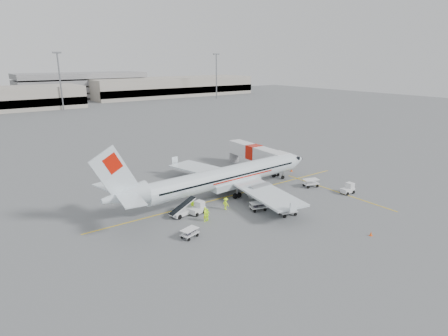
% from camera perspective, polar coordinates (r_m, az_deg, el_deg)
% --- Properties ---
extents(ground, '(360.00, 360.00, 0.00)m').
position_cam_1_polar(ground, '(55.85, 1.21, -4.21)').
color(ground, '#56595B').
extents(stripe_lead, '(44.00, 0.20, 0.01)m').
position_cam_1_polar(stripe_lead, '(55.84, 1.21, -4.21)').
color(stripe_lead, yellow).
rests_on(stripe_lead, ground).
extents(stripe_cross, '(0.20, 20.00, 0.01)m').
position_cam_1_polar(stripe_cross, '(60.04, 16.68, -3.43)').
color(stripe_cross, yellow).
rests_on(stripe_cross, ground).
extents(terminal_east, '(90.00, 26.00, 10.00)m').
position_cam_1_polar(terminal_east, '(213.01, -7.69, 12.19)').
color(terminal_east, gray).
rests_on(terminal_east, ground).
extents(parking_garage, '(62.00, 24.00, 14.00)m').
position_cam_1_polar(parking_garage, '(209.77, -20.84, 11.79)').
color(parking_garage, slate).
rests_on(parking_garage, ground).
extents(treeline, '(300.00, 3.00, 6.00)m').
position_cam_1_polar(treeline, '(219.49, -28.19, 10.05)').
color(treeline, black).
rests_on(treeline, ground).
extents(mast_center, '(3.20, 1.20, 22.00)m').
position_cam_1_polar(mast_center, '(163.95, -23.68, 11.94)').
color(mast_center, slate).
rests_on(mast_center, ground).
extents(mast_east, '(3.20, 1.20, 22.00)m').
position_cam_1_polar(mast_east, '(195.01, -1.17, 13.74)').
color(mast_east, slate).
rests_on(mast_east, ground).
extents(aircraft, '(36.47, 29.13, 9.76)m').
position_cam_1_polar(aircraft, '(54.84, 0.62, 0.77)').
color(aircraft, silver).
rests_on(aircraft, ground).
extents(jet_bridge, '(3.81, 16.87, 4.40)m').
position_cam_1_polar(jet_bridge, '(69.06, 4.59, 1.67)').
color(jet_bridge, silver).
rests_on(jet_bridge, ground).
extents(belt_loader, '(5.00, 2.61, 2.58)m').
position_cam_1_polar(belt_loader, '(48.95, -6.20, -5.71)').
color(belt_loader, silver).
rests_on(belt_loader, ground).
extents(tug_fore, '(2.10, 1.25, 1.59)m').
position_cam_1_polar(tug_fore, '(59.43, 18.32, -2.97)').
color(tug_fore, silver).
rests_on(tug_fore, ground).
extents(tug_mid, '(2.08, 1.38, 1.50)m').
position_cam_1_polar(tug_mid, '(51.18, 9.66, -5.51)').
color(tug_mid, silver).
rests_on(tug_mid, ground).
extents(tug_aft, '(2.35, 1.71, 1.63)m').
position_cam_1_polar(tug_aft, '(49.28, -4.10, -6.09)').
color(tug_aft, silver).
rests_on(tug_aft, ground).
extents(cart_loaded_a, '(2.44, 1.84, 1.13)m').
position_cam_1_polar(cart_loaded_a, '(50.53, 5.23, -5.85)').
color(cart_loaded_a, silver).
rests_on(cart_loaded_a, ground).
extents(cart_loaded_b, '(2.29, 1.72, 1.06)m').
position_cam_1_polar(cart_loaded_b, '(43.25, -5.25, -9.86)').
color(cart_loaded_b, silver).
rests_on(cart_loaded_b, ground).
extents(cart_empty_a, '(2.58, 1.84, 1.22)m').
position_cam_1_polar(cart_empty_a, '(49.50, 9.67, -6.45)').
color(cart_empty_a, silver).
rests_on(cart_empty_a, ground).
extents(cart_empty_b, '(2.72, 2.06, 1.26)m').
position_cam_1_polar(cart_empty_b, '(60.97, 13.09, -2.24)').
color(cart_empty_b, silver).
rests_on(cart_empty_b, ground).
extents(cone_nose, '(0.43, 0.43, 0.70)m').
position_cam_1_polar(cone_nose, '(68.68, 10.25, -0.22)').
color(cone_nose, '#FB5514').
rests_on(cone_nose, ground).
extents(cone_port, '(0.39, 0.39, 0.64)m').
position_cam_1_polar(cone_port, '(66.65, -4.42, -0.54)').
color(cone_port, '#FB5514').
rests_on(cone_port, ground).
extents(cone_stbd, '(0.33, 0.33, 0.54)m').
position_cam_1_polar(cone_stbd, '(46.75, 21.49, -9.27)').
color(cone_stbd, '#FB5514').
rests_on(cone_stbd, ground).
extents(crew_a, '(0.80, 0.65, 1.89)m').
position_cam_1_polar(crew_a, '(46.98, -2.84, -7.06)').
color(crew_a, '#C0F61B').
rests_on(crew_a, ground).
extents(crew_b, '(1.01, 0.88, 1.78)m').
position_cam_1_polar(crew_b, '(50.32, -4.76, -5.54)').
color(crew_b, '#C0F61B').
rests_on(crew_b, ground).
extents(crew_c, '(0.79, 1.16, 1.65)m').
position_cam_1_polar(crew_c, '(50.56, 0.27, -5.45)').
color(crew_c, '#C0F61B').
rests_on(crew_c, ground).
extents(crew_d, '(1.03, 0.71, 1.62)m').
position_cam_1_polar(crew_d, '(47.18, -2.57, -7.13)').
color(crew_d, '#C0F61B').
rests_on(crew_d, ground).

